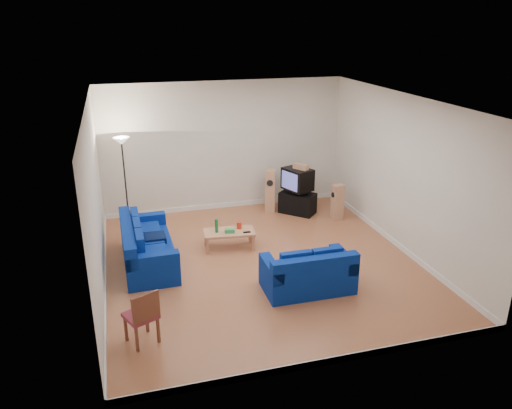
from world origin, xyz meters
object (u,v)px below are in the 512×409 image
object	(u,v)px
sofa_three_seat	(145,249)
television	(297,179)
coffee_table	(229,234)
sofa_loveseat	(309,275)
tv_stand	(297,203)

from	to	relation	value
sofa_three_seat	television	world-z (taller)	television
coffee_table	sofa_loveseat	bearing A→B (deg)	-65.23
sofa_loveseat	television	world-z (taller)	television
coffee_table	television	bearing A→B (deg)	36.38
sofa_three_seat	coffee_table	size ratio (longest dim) A/B	2.00
television	sofa_loveseat	bearing A→B (deg)	-38.94
coffee_table	television	world-z (taller)	television
coffee_table	sofa_three_seat	bearing A→B (deg)	-172.04
coffee_table	television	distance (m)	2.63
sofa_loveseat	coffee_table	size ratio (longest dim) A/B	1.42
tv_stand	television	world-z (taller)	television
sofa_three_seat	tv_stand	distance (m)	4.23
sofa_loveseat	tv_stand	distance (m)	3.78
coffee_table	television	xyz separation A→B (m)	(2.07, 1.53, 0.55)
sofa_three_seat	sofa_loveseat	world-z (taller)	sofa_three_seat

